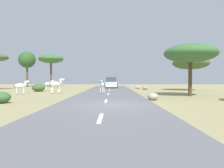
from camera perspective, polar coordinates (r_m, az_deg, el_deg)
ground_plane at (r=11.83m, az=0.38°, el=-6.03°), size 90.00×90.00×0.00m
road at (r=11.84m, az=-2.03°, el=-5.90°), size 6.00×64.00×0.05m
lane_markings at (r=10.84m, az=-2.25°, el=-6.43°), size 0.16×56.00×0.01m
zebra_0 at (r=21.08m, az=-2.77°, el=-0.34°), size 0.55×1.46×1.39m
zebra_1 at (r=22.05m, az=-15.25°, el=-0.06°), size 1.49×1.25×1.63m
zebra_2 at (r=28.47m, az=-17.27°, el=-0.01°), size 1.18×1.19×1.40m
zebra_3 at (r=21.84m, az=-24.04°, el=-0.48°), size 1.40×0.87×1.42m
car_0 at (r=33.49m, az=-0.29°, el=0.29°), size 2.10×4.38×1.74m
tree_1 at (r=19.54m, az=21.01°, el=7.93°), size 4.61×4.61×4.60m
tree_3 at (r=42.47m, az=-22.60°, el=6.23°), size 3.15×3.15×6.77m
tree_4 at (r=28.83m, az=21.09°, el=5.41°), size 4.67×4.67×4.41m
tree_6 at (r=40.11m, az=-16.65°, el=6.65°), size 4.58×4.58×6.06m
bush_0 at (r=26.33m, az=-19.78°, el=-0.97°), size 1.54×1.39×0.93m
bush_1 at (r=14.68m, az=-28.61°, el=-3.30°), size 1.22×1.10×0.73m
rock_0 at (r=29.24m, az=9.26°, el=-1.09°), size 0.81×0.82×0.49m
rock_1 at (r=15.09m, az=11.33°, el=-3.42°), size 0.80×0.87×0.53m
rock_2 at (r=32.18m, az=7.23°, el=-0.91°), size 0.82×0.75×0.42m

